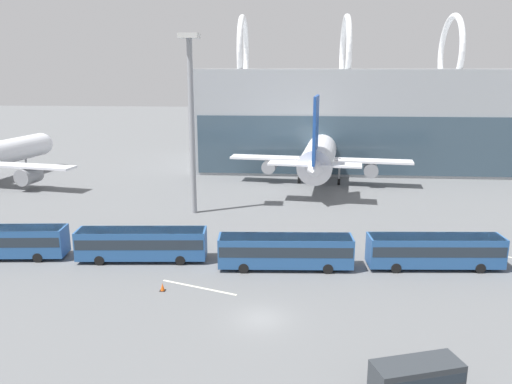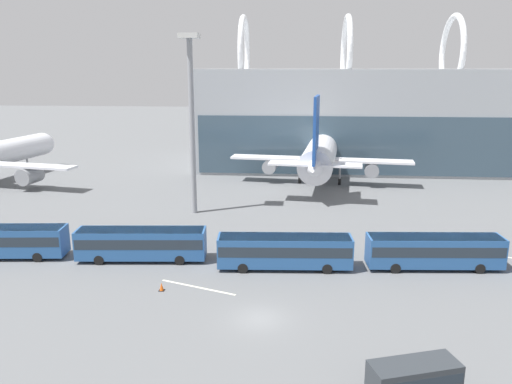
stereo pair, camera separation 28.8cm
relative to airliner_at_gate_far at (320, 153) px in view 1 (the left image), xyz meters
The scene contains 11 objects.
ground_plane 49.77m from the airliner_at_gate_far, 98.21° to the right, with size 440.00×440.00×0.00m, color slate.
airliner_at_gate_far is the anchor object (origin of this frame).
shuttle_bus_1 51.59m from the airliner_at_gate_far, 132.58° to the right, with size 13.38×3.87×3.34m.
shuttle_bus_2 42.68m from the airliner_at_gate_far, 118.14° to the right, with size 13.36×3.73×3.34m.
shuttle_bus_3 39.05m from the airliner_at_gate_far, 97.82° to the right, with size 13.32×3.48×3.34m.
shuttle_bus_4 38.70m from the airliner_at_gate_far, 75.78° to the right, with size 13.34×3.61×3.34m.
service_van_foreground 58.28m from the airliner_at_gate_far, 87.17° to the right, with size 5.76×3.58×2.37m.
floodlight_mast 28.34m from the airliner_at_gate_far, 132.53° to the right, with size 2.52×2.52×23.67m.
lane_stripe_1 45.81m from the airliner_at_gate_far, 106.67° to the right, with size 7.68×0.25×0.01m, color silver.
lane_stripe_3 37.99m from the airliner_at_gate_far, 62.60° to the right, with size 10.03×0.25×0.01m, color silver.
traffic_cone_0 47.61m from the airliner_at_gate_far, 109.96° to the right, with size 0.51×0.51×0.74m.
Camera 1 is at (2.25, -36.02, 19.41)m, focal length 35.00 mm.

